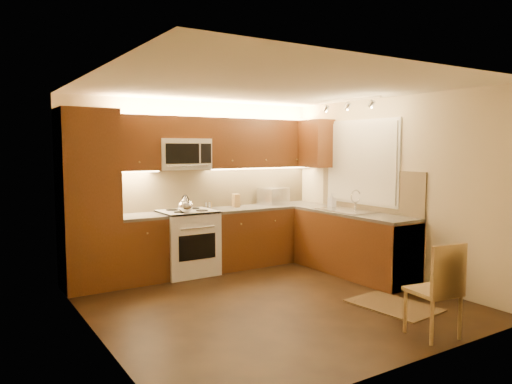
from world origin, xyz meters
TOP-DOWN VIEW (x-y plane):
  - floor at (0.00, 0.00)m, footprint 4.00×4.00m
  - ceiling at (0.00, 0.00)m, footprint 4.00×4.00m
  - wall_back at (0.00, 2.00)m, footprint 4.00×0.01m
  - wall_front at (0.00, -2.00)m, footprint 4.00×0.01m
  - wall_left at (-2.00, 0.00)m, footprint 0.01×4.00m
  - wall_right at (2.00, 0.00)m, footprint 0.01×4.00m
  - pantry at (-1.65, 1.70)m, footprint 0.70×0.60m
  - base_cab_back_left at (-0.99, 1.70)m, footprint 0.62×0.60m
  - counter_back_left at (-0.99, 1.70)m, footprint 0.62×0.60m
  - base_cab_back_right at (1.04, 1.70)m, footprint 1.92×0.60m
  - counter_back_right at (1.04, 1.70)m, footprint 1.92×0.60m
  - base_cab_right at (1.70, 0.40)m, footprint 0.60×2.00m
  - counter_right at (1.70, 0.40)m, footprint 0.60×2.00m
  - dishwasher at (1.70, -0.30)m, footprint 0.58×0.60m
  - backsplash_back at (0.35, 1.99)m, footprint 3.30×0.02m
  - backsplash_right at (1.99, 0.40)m, footprint 0.02×2.00m
  - upper_cab_back_left at (-0.99, 1.82)m, footprint 0.62×0.35m
  - upper_cab_back_right at (1.04, 1.82)m, footprint 1.92×0.35m
  - upper_cab_bridge at (-0.30, 1.82)m, footprint 0.76×0.35m
  - upper_cab_right_corner at (1.82, 1.40)m, footprint 0.35×0.50m
  - stove at (-0.30, 1.68)m, footprint 0.76×0.65m
  - microwave at (-0.30, 1.81)m, footprint 0.76×0.38m
  - window_frame at (1.99, 0.55)m, footprint 0.03×1.44m
  - window_blinds at (1.97, 0.55)m, footprint 0.02×1.36m
  - sink at (1.70, 0.55)m, footprint 0.52×0.86m
  - faucet at (1.88, 0.55)m, footprint 0.20×0.04m
  - track_light_bar at (1.55, 0.40)m, footprint 0.04×1.20m
  - kettle at (-0.41, 1.47)m, footprint 0.25×0.25m
  - toaster_oven at (1.28, 1.81)m, footprint 0.50×0.42m
  - knife_block at (0.58, 1.80)m, footprint 0.12×0.16m
  - spice_jar_a at (0.14, 1.83)m, footprint 0.05×0.05m
  - spice_jar_b at (0.19, 1.90)m, footprint 0.05×0.05m
  - spice_jar_c at (0.14, 1.94)m, footprint 0.06×0.06m
  - spice_jar_d at (0.64, 1.94)m, footprint 0.05×0.05m
  - soap_bottle at (1.80, 0.98)m, footprint 0.10×0.11m
  - rug at (1.10, -0.90)m, footprint 0.73×1.02m
  - dining_chair at (0.74, -1.70)m, footprint 0.46×0.46m

SIDE VIEW (x-z plane):
  - floor at x=0.00m, z-range -0.01..0.01m
  - rug at x=1.10m, z-range 0.00..0.01m
  - base_cab_back_left at x=-0.99m, z-range 0.00..0.86m
  - base_cab_back_right at x=1.04m, z-range 0.00..0.86m
  - base_cab_right at x=1.70m, z-range 0.00..0.86m
  - dishwasher at x=1.70m, z-range 0.01..0.85m
  - stove at x=-0.30m, z-range 0.00..0.92m
  - dining_chair at x=0.74m, z-range 0.00..0.93m
  - counter_back_left at x=-0.99m, z-range 0.86..0.90m
  - counter_back_right at x=1.04m, z-range 0.86..0.90m
  - counter_right at x=1.70m, z-range 0.86..0.90m
  - spice_jar_c at x=0.14m, z-range 0.90..0.99m
  - spice_jar_d at x=0.64m, z-range 0.90..1.00m
  - spice_jar_b at x=0.19m, z-range 0.90..1.00m
  - spice_jar_a at x=0.14m, z-range 0.90..1.00m
  - sink at x=1.70m, z-range 0.90..1.05m
  - knife_block at x=0.58m, z-range 0.90..1.10m
  - soap_bottle at x=1.80m, z-range 0.90..1.11m
  - toaster_oven at x=1.28m, z-range 0.90..1.16m
  - kettle at x=-0.41m, z-range 0.92..1.17m
  - faucet at x=1.88m, z-range 0.90..1.20m
  - pantry at x=-1.65m, z-range 0.00..2.30m
  - backsplash_back at x=0.35m, z-range 0.90..1.50m
  - backsplash_right at x=1.99m, z-range 0.90..1.50m
  - wall_back at x=0.00m, z-range 0.00..2.50m
  - wall_front at x=0.00m, z-range 0.00..2.50m
  - wall_left at x=-2.00m, z-range 0.00..2.50m
  - wall_right at x=2.00m, z-range 0.00..2.50m
  - window_frame at x=1.99m, z-range 0.98..2.22m
  - window_blinds at x=1.97m, z-range 1.02..2.18m
  - microwave at x=-0.30m, z-range 1.50..1.94m
  - upper_cab_back_left at x=-0.99m, z-range 1.50..2.25m
  - upper_cab_back_right at x=1.04m, z-range 1.50..2.25m
  - upper_cab_right_corner at x=1.82m, z-range 1.50..2.25m
  - upper_cab_bridge at x=-0.30m, z-range 1.94..2.25m
  - track_light_bar at x=1.55m, z-range 2.44..2.48m
  - ceiling at x=0.00m, z-range 2.50..2.50m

